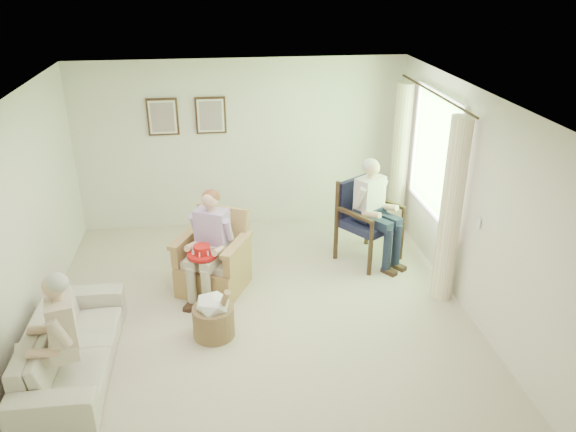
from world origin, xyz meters
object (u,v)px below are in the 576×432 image
object	(u,v)px
person_sofa	(57,331)
wicker_armchair	(213,265)
red_hat	(202,253)
hatbox	(214,315)
sofa	(72,346)
person_dark	(373,204)
person_wicker	(211,238)
wood_armchair	(368,216)

from	to	relation	value
person_sofa	wicker_armchair	bearing A→B (deg)	126.69
red_hat	hatbox	xyz separation A→B (m)	(0.11, -0.72, -0.41)
sofa	red_hat	world-z (taller)	red_hat
sofa	hatbox	size ratio (longest dim) A/B	2.93
person_sofa	person_dark	bearing A→B (deg)	107.02
sofa	person_wicker	distance (m)	2.00
sofa	person_dark	bearing A→B (deg)	-62.89
sofa	person_wicker	xyz separation A→B (m)	(1.44, 1.30, 0.49)
red_hat	hatbox	world-z (taller)	red_hat
red_hat	wicker_armchair	bearing A→B (deg)	69.88
person_dark	person_sofa	distance (m)	4.22
wicker_armchair	hatbox	distance (m)	1.04
wicker_armchair	hatbox	xyz separation A→B (m)	(-0.01, -1.04, -0.05)
person_dark	sofa	bearing A→B (deg)	172.48
hatbox	red_hat	bearing A→B (deg)	98.47
sofa	red_hat	distance (m)	1.78
wicker_armchair	sofa	world-z (taller)	wicker_armchair
wood_armchair	person_dark	xyz separation A→B (m)	(-0.00, -0.19, 0.25)
sofa	person_wicker	size ratio (longest dim) A/B	1.50
person_dark	person_sofa	size ratio (longest dim) A/B	1.16
sofa	person_sofa	distance (m)	0.53
person_wicker	wood_armchair	bearing A→B (deg)	45.02
person_wicker	hatbox	distance (m)	1.04
wood_armchair	person_dark	world-z (taller)	person_dark
person_sofa	person_wicker	bearing A→B (deg)	124.44
sofa	red_hat	xyz separation A→B (m)	(1.32, 1.12, 0.39)
sofa	person_dark	size ratio (longest dim) A/B	1.38
sofa	hatbox	world-z (taller)	hatbox
wood_armchair	person_sofa	size ratio (longest dim) A/B	0.90
red_hat	person_wicker	bearing A→B (deg)	57.35
wood_armchair	sofa	size ratio (longest dim) A/B	0.56
wicker_armchair	person_wicker	size ratio (longest dim) A/B	0.76
person_dark	person_sofa	bearing A→B (deg)	176.46
wicker_armchair	wood_armchair	size ratio (longest dim) A/B	0.90
wicker_armchair	red_hat	size ratio (longest dim) A/B	2.82
wood_armchair	person_dark	distance (m)	0.31
sofa	person_wicker	bearing A→B (deg)	-47.94
hatbox	wicker_armchair	bearing A→B (deg)	89.59
wicker_armchair	person_wicker	distance (m)	0.48
wicker_armchair	person_dark	size ratio (longest dim) A/B	0.70
wood_armchair	person_sofa	bearing A→B (deg)	178.57
wicker_armchair	hatbox	world-z (taller)	wicker_armchair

